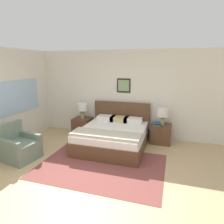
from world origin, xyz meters
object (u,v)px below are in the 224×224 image
Objects in this scene: nightstand_by_door at (161,134)px; table_lamp_by_door at (163,113)px; armchair at (18,147)px; table_lamp_near_window at (82,108)px; nightstand_near_window at (83,126)px; bed at (113,136)px.

table_lamp_by_door is (0.00, -0.02, 0.60)m from nightstand_by_door.
armchair is at bearing -147.30° from nightstand_by_door.
nightstand_by_door is at bearing 132.00° from armchair.
table_lamp_near_window is 2.44m from table_lamp_by_door.
armchair is 2.14m from nightstand_near_window.
nightstand_by_door is 1.12× the size of table_lamp_by_door.
armchair is at bearing -144.96° from bed.
armchair is 1.81× the size of table_lamp_near_window.
bed reaches higher than table_lamp_by_door.
table_lamp_near_window reaches higher than armchair.
table_lamp_near_window is (-2.43, -0.02, 0.60)m from nightstand_by_door.
bed reaches higher than table_lamp_near_window.
table_lamp_by_door is (3.15, 2.00, 0.57)m from armchair.
bed is 2.18× the size of armchair.
table_lamp_near_window is (-1.21, 0.66, 0.56)m from bed.
armchair is (-1.92, -1.35, -0.01)m from bed.
bed is 3.93× the size of table_lamp_near_window.
armchair reaches higher than nightstand_by_door.
nightstand_by_door is (3.15, 2.02, -0.03)m from armchair.
nightstand_by_door is at bearing 106.50° from table_lamp_by_door.
bed is at bearing -151.92° from table_lamp_by_door.
armchair is at bearing -109.00° from nightstand_near_window.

